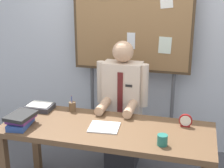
% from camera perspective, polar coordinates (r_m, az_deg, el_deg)
% --- Properties ---
extents(back_wall, '(6.40, 0.08, 2.70)m').
position_cam_1_polar(back_wall, '(3.93, 4.06, 8.02)').
color(back_wall, silver).
rests_on(back_wall, ground_plane).
extents(desk, '(1.90, 0.72, 0.76)m').
position_cam_1_polar(desk, '(3.00, -0.93, -9.06)').
color(desk, brown).
rests_on(desk, ground_plane).
extents(person, '(0.55, 0.56, 1.43)m').
position_cam_1_polar(person, '(3.53, 1.79, -4.72)').
color(person, '#2D2D33').
rests_on(person, ground_plane).
extents(bulletin_board, '(1.36, 0.09, 2.20)m').
position_cam_1_polar(bulletin_board, '(3.70, 3.51, 10.89)').
color(bulletin_board, '#4C3823').
rests_on(bulletin_board, ground_plane).
extents(book_stack, '(0.23, 0.30, 0.12)m').
position_cam_1_polar(book_stack, '(3.07, -15.63, -6.01)').
color(book_stack, '#2D4C99').
rests_on(book_stack, desk).
extents(open_notebook, '(0.28, 0.26, 0.01)m').
position_cam_1_polar(open_notebook, '(2.94, -1.38, -7.56)').
color(open_notebook, white).
rests_on(open_notebook, desk).
extents(desk_clock, '(0.12, 0.04, 0.12)m').
position_cam_1_polar(desk_clock, '(3.02, 12.73, -6.32)').
color(desk_clock, maroon).
rests_on(desk_clock, desk).
extents(coffee_mug, '(0.08, 0.08, 0.09)m').
position_cam_1_polar(coffee_mug, '(2.67, 8.79, -9.65)').
color(coffee_mug, '#267266').
rests_on(coffee_mug, desk).
extents(pen_holder, '(0.07, 0.07, 0.16)m').
position_cam_1_polar(pen_holder, '(3.30, -6.95, -3.92)').
color(pen_holder, brown).
rests_on(pen_holder, desk).
extents(paper_tray, '(0.26, 0.20, 0.06)m').
position_cam_1_polar(paper_tray, '(3.40, -12.48, -3.92)').
color(paper_tray, '#333338').
rests_on(paper_tray, desk).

